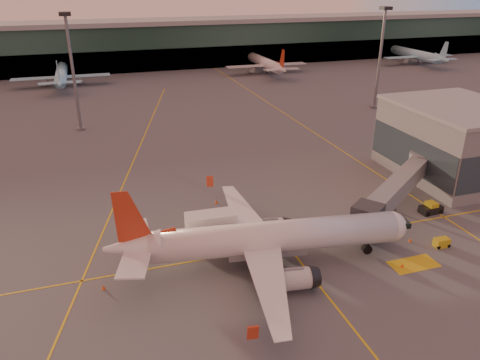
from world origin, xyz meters
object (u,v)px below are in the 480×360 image
object	(u,v)px
gpu_cart	(442,243)
pushback_tug	(431,209)
main_airplane	(265,239)
catering_truck	(212,228)

from	to	relation	value
gpu_cart	pushback_tug	distance (m)	9.73
gpu_cart	pushback_tug	world-z (taller)	pushback_tug
main_airplane	pushback_tug	size ratio (longest dim) A/B	10.77
gpu_cart	catering_truck	bearing A→B (deg)	163.69
catering_truck	pushback_tug	distance (m)	33.53
main_airplane	pushback_tug	xyz separation A→B (m)	(28.45, 5.14, -2.92)
catering_truck	pushback_tug	xyz separation A→B (m)	(33.45, -0.76, -2.09)
pushback_tug	catering_truck	bearing A→B (deg)	176.01
pushback_tug	main_airplane	bearing A→B (deg)	-172.43
catering_truck	gpu_cart	distance (m)	29.97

